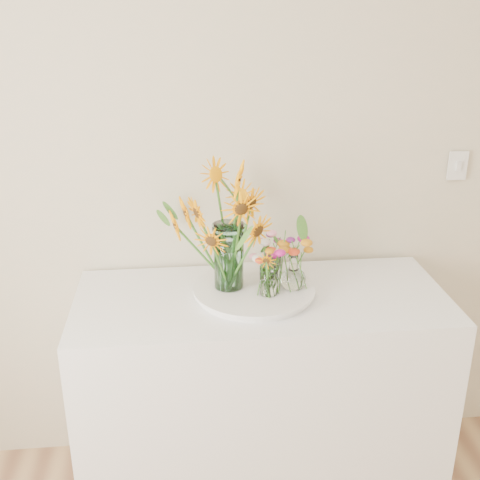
{
  "coord_description": "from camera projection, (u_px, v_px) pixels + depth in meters",
  "views": [
    {
      "loc": [
        -0.39,
        -0.06,
        1.94
      ],
      "look_at": [
        -0.18,
        1.95,
        1.12
      ],
      "focal_mm": 45.0,
      "sensor_mm": 36.0,
      "label": 1
    }
  ],
  "objects": [
    {
      "name": "counter",
      "position": [
        260.0,
        396.0,
        2.42
      ],
      "size": [
        1.4,
        0.6,
        0.9
      ],
      "primitive_type": "cube",
      "color": "white",
      "rests_on": "ground_plane"
    },
    {
      "name": "tray",
      "position": [
        254.0,
        291.0,
        2.26
      ],
      "size": [
        0.43,
        0.43,
        0.02
      ],
      "primitive_type": "cylinder",
      "color": "white",
      "rests_on": "counter"
    },
    {
      "name": "mason_jar",
      "position": [
        229.0,
        256.0,
        2.22
      ],
      "size": [
        0.13,
        0.13,
        0.26
      ],
      "primitive_type": "cylinder",
      "rotation": [
        0.0,
        0.0,
        0.22
      ],
      "color": "#AFE9DD",
      "rests_on": "tray"
    },
    {
      "name": "sunflower_bouquet",
      "position": [
        229.0,
        228.0,
        2.18
      ],
      "size": [
        0.82,
        0.82,
        0.48
      ],
      "primitive_type": null,
      "rotation": [
        0.0,
        0.0,
        0.22
      ],
      "color": "#FF9F05",
      "rests_on": "tray"
    },
    {
      "name": "small_vase_a",
      "position": [
        269.0,
        281.0,
        2.19
      ],
      "size": [
        0.08,
        0.08,
        0.12
      ],
      "primitive_type": "cylinder",
      "rotation": [
        0.0,
        0.0,
        -0.26
      ],
      "color": "white",
      "rests_on": "tray"
    },
    {
      "name": "wildflower_posy_a",
      "position": [
        269.0,
        270.0,
        2.17
      ],
      "size": [
        0.17,
        0.17,
        0.21
      ],
      "primitive_type": null,
      "color": "orange",
      "rests_on": "tray"
    },
    {
      "name": "small_vase_b",
      "position": [
        293.0,
        272.0,
        2.23
      ],
      "size": [
        0.12,
        0.12,
        0.14
      ],
      "primitive_type": null,
      "rotation": [
        0.0,
        0.0,
        0.27
      ],
      "color": "white",
      "rests_on": "tray"
    },
    {
      "name": "wildflower_posy_b",
      "position": [
        294.0,
        261.0,
        2.21
      ],
      "size": [
        0.23,
        0.23,
        0.23
      ],
      "primitive_type": null,
      "color": "orange",
      "rests_on": "tray"
    },
    {
      "name": "small_vase_c",
      "position": [
        273.0,
        266.0,
        2.32
      ],
      "size": [
        0.08,
        0.08,
        0.11
      ],
      "primitive_type": "cylinder",
      "rotation": [
        0.0,
        0.0,
        0.31
      ],
      "color": "white",
      "rests_on": "tray"
    },
    {
      "name": "wildflower_posy_c",
      "position": [
        274.0,
        255.0,
        2.3
      ],
      "size": [
        0.19,
        0.19,
        0.2
      ],
      "primitive_type": null,
      "color": "orange",
      "rests_on": "tray"
    }
  ]
}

